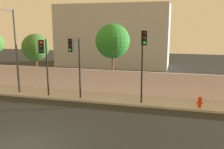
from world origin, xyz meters
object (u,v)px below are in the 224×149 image
object	(u,v)px
street_lamp_curbside	(13,45)
fire_hydrant	(200,102)
traffic_light_right	(44,55)
roadside_tree_midright	(113,41)
roadside_tree_midleft	(35,48)
traffic_light_left	(143,52)
traffic_light_center	(75,55)

from	to	relation	value
street_lamp_curbside	fire_hydrant	size ratio (longest dim) A/B	8.77
traffic_light_right	roadside_tree_midright	size ratio (longest dim) A/B	0.77
traffic_light_right	fire_hydrant	distance (m)	11.05
fire_hydrant	roadside_tree_midright	world-z (taller)	roadside_tree_midright
fire_hydrant	roadside_tree_midright	xyz separation A→B (m)	(-6.74, 3.55, 3.54)
street_lamp_curbside	roadside_tree_midleft	size ratio (longest dim) A/B	1.39
traffic_light_left	traffic_light_center	size ratio (longest dim) A/B	1.13
street_lamp_curbside	roadside_tree_midright	bearing A→B (deg)	27.19
traffic_light_center	fire_hydrant	xyz separation A→B (m)	(8.39, 0.46, -2.79)
traffic_light_center	fire_hydrant	world-z (taller)	traffic_light_center
street_lamp_curbside	roadside_tree_midright	xyz separation A→B (m)	(6.84, 3.52, 0.15)
traffic_light_left	fire_hydrant	bearing A→B (deg)	6.31
traffic_light_left	roadside_tree_midleft	size ratio (longest dim) A/B	1.06
traffic_light_left	roadside_tree_midleft	xyz separation A→B (m)	(-10.22, 3.96, -0.32)
roadside_tree_midleft	street_lamp_curbside	bearing A→B (deg)	-84.92
traffic_light_left	traffic_light_right	xyz separation A→B (m)	(-7.01, -0.17, -0.44)
street_lamp_curbside	roadside_tree_midleft	xyz separation A→B (m)	(-0.31, 3.52, -0.55)
traffic_light_right	fire_hydrant	bearing A→B (deg)	3.10
traffic_light_center	roadside_tree_midleft	size ratio (longest dim) A/B	0.94
street_lamp_curbside	roadside_tree_midleft	world-z (taller)	street_lamp_curbside
roadside_tree_midleft	traffic_light_center	bearing A→B (deg)	-36.02
traffic_light_left	traffic_light_center	world-z (taller)	traffic_light_left
traffic_light_right	street_lamp_curbside	size ratio (longest dim) A/B	0.66
traffic_light_right	fire_hydrant	xyz separation A→B (m)	(10.69, 0.58, -2.72)
traffic_light_right	fire_hydrant	size ratio (longest dim) A/B	5.82
roadside_tree_midleft	traffic_light_right	bearing A→B (deg)	-52.17
traffic_light_right	street_lamp_curbside	world-z (taller)	street_lamp_curbside
traffic_light_left	fire_hydrant	size ratio (longest dim) A/B	6.73
roadside_tree_midleft	fire_hydrant	bearing A→B (deg)	-14.33
traffic_light_left	fire_hydrant	distance (m)	4.87
traffic_light_left	fire_hydrant	world-z (taller)	traffic_light_left
traffic_light_left	street_lamp_curbside	distance (m)	9.92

